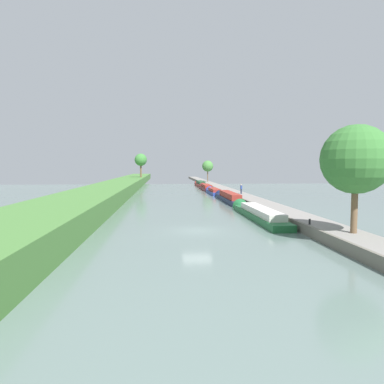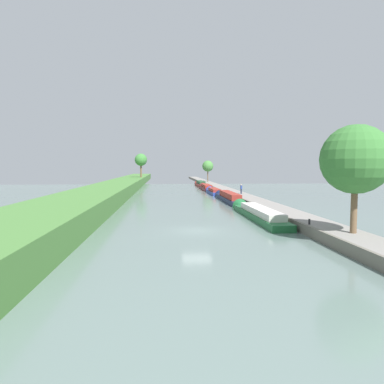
% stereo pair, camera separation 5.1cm
% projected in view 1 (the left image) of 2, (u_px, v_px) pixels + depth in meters
% --- Properties ---
extents(ground_plane, '(160.00, 160.00, 0.00)m').
position_uv_depth(ground_plane, '(197.00, 231.00, 30.36)').
color(ground_plane, slate).
extents(left_grassy_bank, '(7.72, 260.00, 2.17)m').
position_uv_depth(left_grassy_bank, '(47.00, 220.00, 29.26)').
color(left_grassy_bank, '#477A38').
rests_on(left_grassy_bank, ground_plane).
extents(right_towpath, '(3.10, 260.00, 0.81)m').
position_uv_depth(right_towpath, '(312.00, 224.00, 31.16)').
color(right_towpath, gray).
rests_on(right_towpath, ground_plane).
extents(stone_quay, '(0.25, 260.00, 0.86)m').
position_uv_depth(stone_quay, '(294.00, 224.00, 31.03)').
color(stone_quay, '#6B665B').
rests_on(stone_quay, ground_plane).
extents(narrowboat_green, '(2.07, 17.21, 1.97)m').
position_uv_depth(narrowboat_green, '(257.00, 213.00, 37.86)').
color(narrowboat_green, '#1E6033').
rests_on(narrowboat_green, ground_plane).
extents(narrowboat_navy, '(1.80, 16.76, 2.04)m').
position_uv_depth(narrowboat_navy, '(228.00, 197.00, 55.82)').
color(narrowboat_navy, '#141E42').
rests_on(narrowboat_navy, ground_plane).
extents(narrowboat_blue, '(1.86, 11.78, 1.77)m').
position_uv_depth(narrowboat_blue, '(213.00, 191.00, 70.98)').
color(narrowboat_blue, '#283D93').
rests_on(narrowboat_blue, ground_plane).
extents(narrowboat_maroon, '(1.98, 13.45, 1.89)m').
position_uv_depth(narrowboat_maroon, '(206.00, 187.00, 83.82)').
color(narrowboat_maroon, maroon).
rests_on(narrowboat_maroon, ground_plane).
extents(narrowboat_red, '(1.88, 15.45, 2.01)m').
position_uv_depth(narrowboat_red, '(200.00, 184.00, 98.20)').
color(narrowboat_red, maroon).
rests_on(narrowboat_red, ground_plane).
extents(tree_rightbank_near, '(4.90, 4.90, 7.70)m').
position_uv_depth(tree_rightbank_near, '(356.00, 160.00, 24.66)').
color(tree_rightbank_near, brown).
rests_on(tree_rightbank_near, right_towpath).
extents(tree_rightbank_midnear, '(3.45, 3.45, 6.52)m').
position_uv_depth(tree_rightbank_midnear, '(208.00, 166.00, 108.81)').
color(tree_rightbank_midnear, brown).
rests_on(tree_rightbank_midnear, right_towpath).
extents(tree_leftbank_downstream, '(3.76, 3.76, 7.26)m').
position_uv_depth(tree_leftbank_downstream, '(141.00, 160.00, 107.44)').
color(tree_leftbank_downstream, brown).
rests_on(tree_leftbank_downstream, left_grassy_bank).
extents(person_walking, '(0.34, 0.34, 1.66)m').
position_uv_depth(person_walking, '(241.00, 189.00, 60.64)').
color(person_walking, '#282D42').
rests_on(person_walking, right_towpath).
extents(mooring_bollard_near, '(0.16, 0.16, 0.45)m').
position_uv_depth(mooring_bollard_near, '(310.00, 222.00, 28.74)').
color(mooring_bollard_near, black).
rests_on(mooring_bollard_near, right_towpath).
extents(mooring_bollard_far, '(0.16, 0.16, 0.45)m').
position_uv_depth(mooring_bollard_far, '(203.00, 181.00, 105.83)').
color(mooring_bollard_far, black).
rests_on(mooring_bollard_far, right_towpath).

